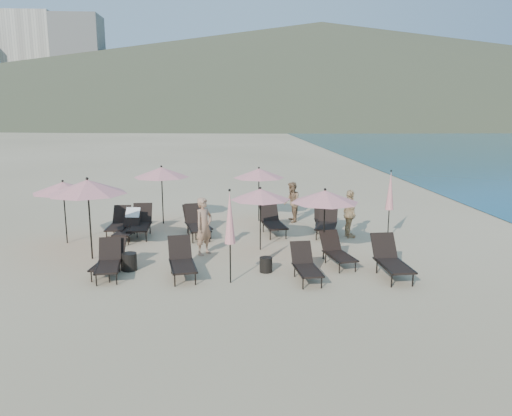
{
  "coord_description": "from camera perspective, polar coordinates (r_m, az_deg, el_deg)",
  "views": [
    {
      "loc": [
        -1.29,
        -13.12,
        4.48
      ],
      "look_at": [
        -0.14,
        3.5,
        1.1
      ],
      "focal_mm": 35.0,
      "sensor_mm": 36.0,
      "label": 1
    }
  ],
  "objects": [
    {
      "name": "lounger_10",
      "position": [
        18.65,
        7.65,
        -1.24
      ],
      "size": [
        0.74,
        1.58,
        0.88
      ],
      "rotation": [
        0.0,
        0.0,
        -0.11
      ],
      "color": "black",
      "rests_on": "ground"
    },
    {
      "name": "hotel_skyline",
      "position": [
        299.6,
        -22.62,
        14.37
      ],
      "size": [
        109.0,
        82.0,
        55.0
      ],
      "color": "beige",
      "rests_on": "ground"
    },
    {
      "name": "beachgoer_b",
      "position": [
        19.72,
        4.11,
        0.68
      ],
      "size": [
        0.62,
        0.79,
        1.6
      ],
      "primitive_type": "imported",
      "rotation": [
        0.0,
        0.0,
        -1.59
      ],
      "color": "#936E4C",
      "rests_on": "ground"
    },
    {
      "name": "umbrella_closed_1",
      "position": [
        17.6,
        15.08,
        1.87
      ],
      "size": [
        0.28,
        0.28,
        2.4
      ],
      "color": "black",
      "rests_on": "ground"
    },
    {
      "name": "lounger_3",
      "position": [
        13.28,
        5.69,
        -6.44
      ],
      "size": [
        0.69,
        1.56,
        0.88
      ],
      "rotation": [
        0.0,
        0.0,
        0.08
      ],
      "color": "black",
      "rests_on": "ground"
    },
    {
      "name": "beachgoer_c",
      "position": [
        17.62,
        10.65,
        -0.65
      ],
      "size": [
        0.5,
        1.02,
        1.68
      ],
      "primitive_type": "imported",
      "rotation": [
        0.0,
        0.0,
        1.67
      ],
      "color": "tan",
      "rests_on": "ground"
    },
    {
      "name": "lounger_4",
      "position": [
        14.57,
        9.22,
        -4.88
      ],
      "size": [
        0.88,
        1.62,
        0.88
      ],
      "rotation": [
        0.0,
        0.0,
        0.2
      ],
      "color": "black",
      "rests_on": "ground"
    },
    {
      "name": "lounger_6",
      "position": [
        18.4,
        -15.4,
        -1.63
      ],
      "size": [
        0.68,
        1.67,
        0.95
      ],
      "rotation": [
        0.0,
        0.0,
        -0.03
      ],
      "color": "black",
      "rests_on": "ground"
    },
    {
      "name": "lounger_1",
      "position": [
        14.03,
        -16.49,
        -5.8
      ],
      "size": [
        0.79,
        1.65,
        0.91
      ],
      "rotation": [
        0.0,
        0.0,
        0.12
      ],
      "color": "black",
      "rests_on": "ground"
    },
    {
      "name": "lounger_5",
      "position": [
        13.92,
        15.15,
        -5.66
      ],
      "size": [
        0.74,
        1.8,
        1.02
      ],
      "rotation": [
        0.0,
        0.0,
        0.03
      ],
      "color": "black",
      "rests_on": "ground"
    },
    {
      "name": "lounger_12",
      "position": [
        18.06,
        -13.06,
        -1.61
      ],
      "size": [
        0.73,
        1.83,
        1.04
      ],
      "rotation": [
        0.0,
        0.0,
        0.02
      ],
      "color": "black",
      "rests_on": "ground"
    },
    {
      "name": "lounger_8",
      "position": [
        17.61,
        -6.73,
        -1.7
      ],
      "size": [
        1.03,
        1.93,
        1.05
      ],
      "rotation": [
        0.0,
        0.0,
        0.19
      ],
      "color": "black",
      "rests_on": "ground"
    },
    {
      "name": "side_table_1",
      "position": [
        13.85,
        1.14,
        -6.49
      ],
      "size": [
        0.35,
        0.35,
        0.42
      ],
      "primitive_type": "cylinder",
      "color": "black",
      "rests_on": "ground"
    },
    {
      "name": "umbrella_open_2",
      "position": [
        14.75,
        7.89,
        1.31
      ],
      "size": [
        2.0,
        2.0,
        2.16
      ],
      "color": "black",
      "rests_on": "ground"
    },
    {
      "name": "beachgoer_a",
      "position": [
        15.39,
        -5.97,
        -2.08
      ],
      "size": [
        0.75,
        0.77,
        1.78
      ],
      "primitive_type": "imported",
      "rotation": [
        0.0,
        0.0,
        0.86
      ],
      "color": "#A97A5C",
      "rests_on": "ground"
    },
    {
      "name": "umbrella_open_5",
      "position": [
        17.57,
        -21.19,
        2.21
      ],
      "size": [
        1.99,
        1.99,
        2.14
      ],
      "color": "black",
      "rests_on": "ground"
    },
    {
      "name": "umbrella_open_1",
      "position": [
        15.61,
        0.5,
        1.59
      ],
      "size": [
        1.89,
        1.89,
        2.04
      ],
      "color": "black",
      "rests_on": "ground"
    },
    {
      "name": "lounger_2",
      "position": [
        13.61,
        -8.48,
        -5.89
      ],
      "size": [
        0.91,
        1.75,
        0.96
      ],
      "rotation": [
        0.0,
        0.0,
        0.17
      ],
      "color": "black",
      "rests_on": "ground"
    },
    {
      "name": "umbrella_open_4",
      "position": [
        19.66,
        0.33,
        4.0
      ],
      "size": [
        2.02,
        2.02,
        2.18
      ],
      "color": "black",
      "rests_on": "ground"
    },
    {
      "name": "umbrella_closed_0",
      "position": [
        12.63,
        -3.01,
        -1.16
      ],
      "size": [
        0.29,
        0.29,
        2.47
      ],
      "color": "black",
      "rests_on": "ground"
    },
    {
      "name": "volcanic_headland",
      "position": [
        324.75,
        9.33,
        15.19
      ],
      "size": [
        690.0,
        690.0,
        55.0
      ],
      "color": "brown",
      "rests_on": "ground"
    },
    {
      "name": "umbrella_open_3",
      "position": [
        19.52,
        -10.75,
        4.04
      ],
      "size": [
        2.13,
        2.13,
        2.29
      ],
      "color": "black",
      "rests_on": "ground"
    },
    {
      "name": "side_table_0",
      "position": [
        14.42,
        -14.27,
        -5.97
      ],
      "size": [
        0.42,
        0.42,
        0.49
      ],
      "primitive_type": "cylinder",
      "color": "black",
      "rests_on": "ground"
    },
    {
      "name": "umbrella_open_0",
      "position": [
        15.4,
        -18.69,
        2.3
      ],
      "size": [
        2.3,
        2.3,
        2.48
      ],
      "color": "black",
      "rests_on": "ground"
    },
    {
      "name": "lounger_7",
      "position": [
        17.95,
        -6.8,
        -1.57
      ],
      "size": [
        1.16,
        1.82,
        0.98
      ],
      "rotation": [
        0.0,
        0.0,
        0.33
      ],
      "color": "black",
      "rests_on": "ground"
    },
    {
      "name": "lounger_9",
      "position": [
        17.89,
        1.9,
        -1.46
      ],
      "size": [
        0.91,
        1.86,
        1.02
      ],
      "rotation": [
        0.0,
        0.0,
        0.14
      ],
      "color": "black",
      "rests_on": "ground"
    },
    {
      "name": "lounger_0",
      "position": [
        14.24,
        -16.4,
        -5.63
      ],
      "size": [
        0.78,
        1.58,
        0.87
      ],
      "rotation": [
        0.0,
        0.0,
        -0.14
      ],
      "color": "black",
      "rests_on": "ground"
    },
    {
      "name": "ground",
      "position": [
        13.93,
        1.6,
        -7.3
      ],
      "size": [
        800.0,
        800.0,
        0.0
      ],
      "primitive_type": "plane",
      "color": "#D6BA8C",
      "rests_on": "ground"
    },
    {
      "name": "lounger_13",
      "position": [
        17.76,
        -14.36,
        -1.94
      ],
      "size": [
        0.79,
        1.64,
        0.98
      ],
      "rotation": [
        0.0,
        0.0,
        -0.14
      ],
      "color": "black",
      "rests_on": "ground"
    },
    {
      "name": "lounger_11",
      "position": [
        17.94,
        8.1,
        -1.53
      ],
      "size": [
        1.17,
        1.92,
        1.03
      ],
      "rotation": [
        0.0,
        0.0,
        -0.29
      ],
      "color": "black",
      "rests_on": "ground"
    }
  ]
}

